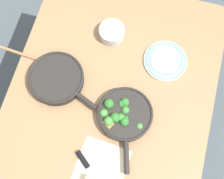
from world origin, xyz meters
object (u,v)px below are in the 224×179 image
at_px(wooden_spoon, 38,59).
at_px(prep_bowl_steel, 112,32).
at_px(grater_knife, 89,169).
at_px(skillet_eggs, 57,79).
at_px(dinner_plate_stack, 165,60).
at_px(skillet_broccoli, 124,115).

distance_m(wooden_spoon, prep_bowl_steel, 0.40).
height_order(grater_knife, prep_bowl_steel, prep_bowl_steel).
height_order(skillet_eggs, prep_bowl_steel, prep_bowl_steel).
relative_size(wooden_spoon, dinner_plate_stack, 1.86).
bearing_deg(dinner_plate_stack, wooden_spoon, 104.41).
height_order(skillet_eggs, dinner_plate_stack, skillet_eggs).
bearing_deg(prep_bowl_steel, grater_knife, -173.47).
bearing_deg(skillet_eggs, wooden_spoon, 171.47).
bearing_deg(grater_knife, skillet_broccoli, 111.91).
bearing_deg(skillet_eggs, grater_knife, -30.82).
relative_size(skillet_eggs, wooden_spoon, 0.91).
height_order(dinner_plate_stack, prep_bowl_steel, prep_bowl_steel).
relative_size(dinner_plate_stack, prep_bowl_steel, 1.65).
relative_size(skillet_broccoli, wooden_spoon, 0.98).
height_order(skillet_eggs, grater_knife, skillet_eggs).
bearing_deg(wooden_spoon, dinner_plate_stack, 18.92).
height_order(wooden_spoon, prep_bowl_steel, prep_bowl_steel).
bearing_deg(grater_knife, prep_bowl_steel, 136.29).
xyz_separation_m(skillet_eggs, prep_bowl_steel, (0.31, -0.19, 0.00)).
bearing_deg(grater_knife, dinner_plate_stack, 109.82).
bearing_deg(dinner_plate_stack, skillet_eggs, 116.08).
bearing_deg(skillet_broccoli, skillet_eggs, -120.18).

